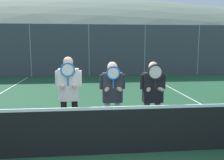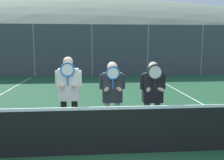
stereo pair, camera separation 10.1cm
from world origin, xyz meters
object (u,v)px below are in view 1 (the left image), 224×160
at_px(player_center_right, 153,94).
at_px(car_right_of_center, 187,57).
at_px(car_left_of_center, 62,58).
at_px(player_center_left, 112,93).
at_px(car_center, 125,58).
at_px(player_leftmost, 69,92).

relative_size(player_center_right, car_right_of_center, 0.37).
bearing_deg(player_center_right, car_right_of_center, 64.90).
distance_m(car_left_of_center, car_right_of_center, 9.91).
relative_size(player_center_left, car_center, 0.40).
height_order(car_left_of_center, car_right_of_center, car_right_of_center).
distance_m(player_center_right, car_center, 14.54).
xyz_separation_m(player_center_left, car_left_of_center, (-2.38, 13.85, -0.07)).
distance_m(player_center_left, car_right_of_center, 15.99).
distance_m(player_leftmost, player_center_right, 1.81).
relative_size(car_left_of_center, car_right_of_center, 0.94).
height_order(player_center_right, car_left_of_center, car_left_of_center).
xyz_separation_m(player_leftmost, car_left_of_center, (-1.44, 13.86, -0.12)).
bearing_deg(car_right_of_center, player_leftmost, -120.95).
bearing_deg(car_center, player_center_left, -99.90).
distance_m(player_leftmost, car_right_of_center, 16.46).
bearing_deg(player_center_left, car_left_of_center, 99.75).
distance_m(car_left_of_center, car_center, 4.91).
bearing_deg(car_center, car_right_of_center, -2.54).
xyz_separation_m(car_left_of_center, car_center, (4.88, 0.48, -0.01)).
height_order(player_leftmost, player_center_right, player_leftmost).
xyz_separation_m(player_leftmost, player_center_left, (0.94, 0.01, -0.05)).
xyz_separation_m(player_center_left, car_right_of_center, (7.53, 14.11, -0.05)).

